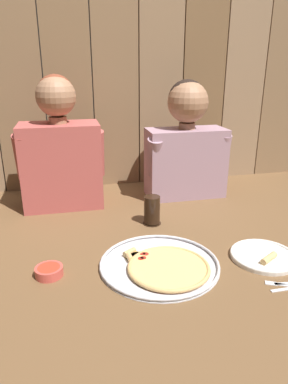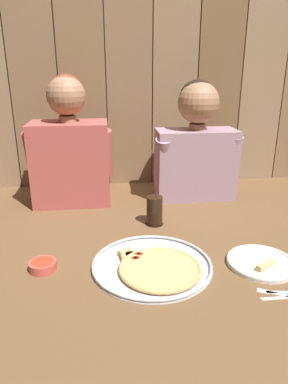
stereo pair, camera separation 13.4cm
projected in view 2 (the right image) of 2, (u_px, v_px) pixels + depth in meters
The scene contains 10 objects.
ground_plane at pixel (147, 246), 1.31m from camera, with size 3.20×3.20×0.00m, color brown.
pizza_tray at pixel (155, 266), 1.16m from camera, with size 0.40×0.40×0.03m.
dinner_plate at pixel (261, 262), 1.18m from camera, with size 0.23×0.23×0.03m.
drinking_glass at pixel (154, 211), 1.47m from camera, with size 0.08×0.08×0.12m.
dipping_bowl at pixel (43, 265), 1.15m from camera, with size 0.09×0.09×0.03m.
table_fork at pixel (277, 294), 1.03m from camera, with size 0.12×0.07×0.01m.
table_knife at pixel (287, 297), 1.02m from camera, with size 0.16×0.02×0.01m.
diner_left at pixel (70, 148), 1.65m from camera, with size 0.40×0.22×0.60m.
diner_right at pixel (196, 143), 1.71m from camera, with size 0.43×0.21×0.58m.
wooden_backdrop_wall at pixel (129, 60), 1.80m from camera, with size 2.19×0.03×1.33m.
Camera 2 is at (-0.14, -1.15, 0.64)m, focal length 32.60 mm.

